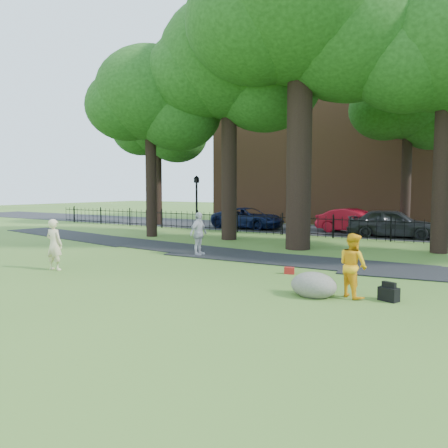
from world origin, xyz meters
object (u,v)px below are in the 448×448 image
Objects in this scene: big_tree at (305,15)px; lamppost at (197,208)px; man at (353,265)px; red_sedan at (354,221)px; boulder at (314,283)px; woman at (54,245)px.

big_tree reaches higher than lamppost.
big_tree is 8.95× the size of man.
man is at bearing -157.62° from red_sedan.
lamppost reaches higher than boulder.
man is 1.38× the size of boulder.
boulder is 13.34m from lamppost.
boulder is at bearing 179.12° from woman.
big_tree reaches higher than woman.
big_tree reaches higher than man.
red_sedan is at bearing 101.73° from boulder.
big_tree is 3.21× the size of red_sedan.
big_tree is at bearing 113.67° from boulder.
man is (9.42, 1.55, -0.05)m from woman.
lamppost is 0.76× the size of red_sedan.
red_sedan is (-3.36, 16.17, 0.40)m from boulder.
man is (4.34, -7.53, -9.34)m from big_tree.
big_tree is 12.76m from man.
boulder is (8.57, 1.11, -0.51)m from woman.
lamppost is (-9.87, 8.88, 1.33)m from boulder.
woman is 8.65m from boulder.
boulder is 0.34× the size of lamppost.
boulder is 0.26× the size of red_sedan.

